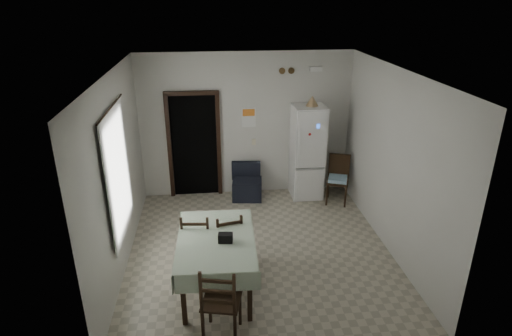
{
  "coord_description": "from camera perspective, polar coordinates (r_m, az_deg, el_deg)",
  "views": [
    {
      "loc": [
        -0.73,
        -5.93,
        3.94
      ],
      "look_at": [
        0.0,
        0.5,
        1.25
      ],
      "focal_mm": 30.0,
      "sensor_mm": 36.0,
      "label": 1
    }
  ],
  "objects": [
    {
      "name": "doorway",
      "position": [
        8.87,
        -8.2,
        3.38
      ],
      "size": [
        1.06,
        0.52,
        2.22
      ],
      "color": "black",
      "rests_on": "ground"
    },
    {
      "name": "ceiling",
      "position": [
        6.07,
        0.54,
        12.69
      ],
      "size": [
        4.2,
        4.5,
        0.02
      ],
      "primitive_type": null,
      "color": "white",
      "rests_on": "ground"
    },
    {
      "name": "window_recess",
      "position": [
        6.37,
        -18.84,
        -0.74
      ],
      "size": [
        0.1,
        1.2,
        1.6
      ],
      "primitive_type": "cube",
      "color": "silver",
      "rests_on": "ground"
    },
    {
      "name": "light_switch",
      "position": [
        8.7,
        -0.31,
        3.49
      ],
      "size": [
        0.08,
        0.02,
        0.12
      ],
      "primitive_type": "cube",
      "color": "beige",
      "rests_on": "ground"
    },
    {
      "name": "wall_left",
      "position": [
        6.58,
        -17.98,
        -0.84
      ],
      "size": [
        0.02,
        4.5,
        2.9
      ],
      "primitive_type": null,
      "color": "beige",
      "rests_on": "ground"
    },
    {
      "name": "emergency_light",
      "position": [
        8.52,
        7.96,
        12.96
      ],
      "size": [
        0.25,
        0.07,
        0.09
      ],
      "primitive_type": "cube",
      "color": "white",
      "rests_on": "ground"
    },
    {
      "name": "wall_front",
      "position": [
        4.51,
        4.01,
        -11.04
      ],
      "size": [
        4.2,
        0.02,
        2.9
      ],
      "primitive_type": null,
      "color": "beige",
      "rests_on": "ground"
    },
    {
      "name": "tan_cone",
      "position": [
        8.34,
        7.51,
        8.87
      ],
      "size": [
        0.25,
        0.25,
        0.2
      ],
      "primitive_type": "cone",
      "rotation": [
        0.0,
        0.0,
        0.05
      ],
      "color": "tan",
      "rests_on": "fridge"
    },
    {
      "name": "curtain",
      "position": [
        6.35,
        -17.87,
        -0.7
      ],
      "size": [
        0.02,
        1.45,
        1.85
      ],
      "primitive_type": "cube",
      "color": "white",
      "rests_on": "ground"
    },
    {
      "name": "fridge",
      "position": [
        8.63,
        6.85,
        2.11
      ],
      "size": [
        0.62,
        0.62,
        1.9
      ],
      "primitive_type": null,
      "rotation": [
        0.0,
        0.0,
        0.01
      ],
      "color": "white",
      "rests_on": "ground"
    },
    {
      "name": "wall_right",
      "position": [
        7.03,
        17.75,
        0.69
      ],
      "size": [
        0.02,
        4.5,
        2.9
      ],
      "primitive_type": null,
      "color": "beige",
      "rests_on": "ground"
    },
    {
      "name": "wall_back",
      "position": [
        8.59,
        -1.32,
        5.69
      ],
      "size": [
        4.2,
        0.02,
        2.9
      ],
      "primitive_type": null,
      "color": "beige",
      "rests_on": "ground"
    },
    {
      "name": "navy_seat",
      "position": [
        8.67,
        -1.19,
        -1.86
      ],
      "size": [
        0.65,
        0.64,
        0.71
      ],
      "primitive_type": null,
      "rotation": [
        0.0,
        0.0,
        -0.12
      ],
      "color": "black",
      "rests_on": "ground"
    },
    {
      "name": "black_bag",
      "position": [
        5.79,
        -4.09,
        -9.27
      ],
      "size": [
        0.2,
        0.14,
        0.12
      ],
      "primitive_type": "cube",
      "rotation": [
        0.0,
        0.0,
        -0.12
      ],
      "color": "black",
      "rests_on": "dining_table"
    },
    {
      "name": "calendar",
      "position": [
        8.53,
        -0.99,
        6.77
      ],
      "size": [
        0.28,
        0.02,
        0.4
      ],
      "primitive_type": "cube",
      "color": "white",
      "rests_on": "ground"
    },
    {
      "name": "vent_left",
      "position": [
        8.41,
        3.5,
        12.8
      ],
      "size": [
        0.12,
        0.03,
        0.12
      ],
      "primitive_type": "cylinder",
      "rotation": [
        1.57,
        0.0,
        0.0
      ],
      "color": "brown",
      "rests_on": "ground"
    },
    {
      "name": "dining_table",
      "position": [
        6.15,
        -5.22,
        -12.56
      ],
      "size": [
        1.09,
        1.62,
        0.83
      ],
      "primitive_type": null,
      "rotation": [
        0.0,
        0.0,
        -0.03
      ],
      "color": "#ADC2A6",
      "rests_on": "ground"
    },
    {
      "name": "curtain_rod",
      "position": [
        6.05,
        -18.85,
        7.6
      ],
      "size": [
        0.02,
        1.6,
        0.02
      ],
      "primitive_type": "cylinder",
      "rotation": [
        1.57,
        0.0,
        0.0
      ],
      "color": "black",
      "rests_on": "ground"
    },
    {
      "name": "calendar_image",
      "position": [
        8.5,
        -0.99,
        7.41
      ],
      "size": [
        0.24,
        0.01,
        0.14
      ],
      "primitive_type": "cube",
      "color": "orange",
      "rests_on": "ground"
    },
    {
      "name": "ground",
      "position": [
        7.16,
        0.46,
        -10.83
      ],
      "size": [
        4.5,
        4.5,
        0.0
      ],
      "primitive_type": "plane",
      "color": "#A39B85",
      "rests_on": "ground"
    },
    {
      "name": "dining_chair_far_right",
      "position": [
        6.52,
        -3.89,
        -9.54
      ],
      "size": [
        0.49,
        0.49,
        0.96
      ],
      "primitive_type": null,
      "rotation": [
        0.0,
        0.0,
        3.35
      ],
      "color": "black",
      "rests_on": "ground"
    },
    {
      "name": "corner_chair",
      "position": [
        8.59,
        10.84,
        -1.6
      ],
      "size": [
        0.54,
        0.54,
        0.97
      ],
      "primitive_type": null,
      "rotation": [
        0.0,
        0.0,
        -0.35
      ],
      "color": "black",
      "rests_on": "ground"
    },
    {
      "name": "dining_chair_far_left",
      "position": [
        6.49,
        -7.82,
        -9.68
      ],
      "size": [
        0.47,
        0.47,
        1.0
      ],
      "primitive_type": null,
      "rotation": [
        0.0,
        0.0,
        3.04
      ],
      "color": "black",
      "rests_on": "ground"
    },
    {
      "name": "vent_right",
      "position": [
        8.45,
        4.73,
        12.8
      ],
      "size": [
        0.12,
        0.03,
        0.12
      ],
      "primitive_type": "cylinder",
      "rotation": [
        1.57,
        0.0,
        0.0
      ],
      "color": "brown",
      "rests_on": "ground"
    },
    {
      "name": "dining_chair_near_head",
      "position": [
        5.36,
        -4.64,
        -17.13
      ],
      "size": [
        0.54,
        0.54,
        1.05
      ],
      "primitive_type": null,
      "rotation": [
        0.0,
        0.0,
        2.91
      ],
      "color": "black",
      "rests_on": "ground"
    }
  ]
}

